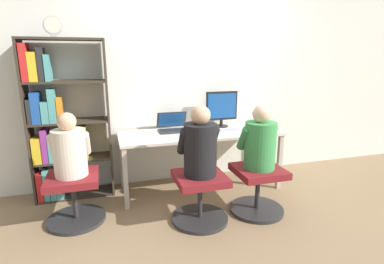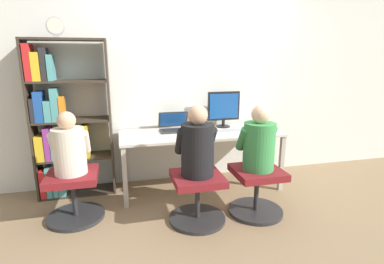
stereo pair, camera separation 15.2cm
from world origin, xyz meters
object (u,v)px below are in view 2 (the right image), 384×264
object	(u,v)px
bookshelf	(61,126)
office_chair_left	(257,189)
person_at_monitor	(259,142)
person_at_laptop	(197,146)
office_chair_right	(197,195)
desk_clock	(55,27)
keyboard	(231,131)
laptop	(175,127)
person_near_shelf	(69,148)
office_chair_side	(74,194)
desktop_monitor	(224,109)

from	to	relation	value
bookshelf	office_chair_left	bearing A→B (deg)	-25.16
person_at_monitor	bookshelf	bearing A→B (deg)	154.95
person_at_laptop	office_chair_right	bearing A→B (deg)	-90.00
bookshelf	desk_clock	bearing A→B (deg)	-51.36
keyboard	bookshelf	bearing A→B (deg)	172.39
keyboard	office_chair_right	distance (m)	1.01
desk_clock	keyboard	bearing A→B (deg)	-5.63
office_chair_right	person_at_monitor	size ratio (longest dim) A/B	0.86
person_at_monitor	desk_clock	size ratio (longest dim) A/B	3.21
person_at_monitor	person_at_laptop	xyz separation A→B (m)	(-0.64, -0.00, 0.01)
person_at_laptop	office_chair_left	bearing A→B (deg)	-0.09
laptop	person_near_shelf	bearing A→B (deg)	-153.20
person_at_monitor	bookshelf	world-z (taller)	bookshelf
person_at_laptop	bookshelf	size ratio (longest dim) A/B	0.38
person_at_laptop	office_chair_side	size ratio (longest dim) A/B	1.20
person_at_monitor	person_at_laptop	size ratio (longest dim) A/B	0.97
office_chair_left	desk_clock	bearing A→B (deg)	155.98
desktop_monitor	office_chair_left	size ratio (longest dim) A/B	0.81
desktop_monitor	bookshelf	distance (m)	1.95
person_at_monitor	person_at_laptop	distance (m)	0.64
bookshelf	office_chair_side	distance (m)	0.84
office_chair_left	office_chair_side	world-z (taller)	same
laptop	keyboard	size ratio (longest dim) A/B	0.91
office_chair_right	bookshelf	bearing A→B (deg)	145.21
laptop	desk_clock	distance (m)	1.68
office_chair_left	person_at_laptop	xyz separation A→B (m)	(-0.64, 0.00, 0.51)
desktop_monitor	keyboard	bearing A→B (deg)	-90.64
person_near_shelf	bookshelf	bearing A→B (deg)	104.97
office_chair_left	office_chair_side	bearing A→B (deg)	169.61
office_chair_right	person_near_shelf	size ratio (longest dim) A/B	0.92
office_chair_left	office_chair_right	distance (m)	0.64
keyboard	office_chair_side	world-z (taller)	keyboard
keyboard	office_chair_left	xyz separation A→B (m)	(0.04, -0.67, -0.46)
person_at_monitor	desktop_monitor	bearing A→B (deg)	91.99
desk_clock	person_near_shelf	xyz separation A→B (m)	(0.10, -0.52, -1.15)
desktop_monitor	desk_clock	bearing A→B (deg)	-176.87
laptop	office_chair_left	xyz separation A→B (m)	(0.68, -0.91, -0.49)
person_at_monitor	office_chair_side	size ratio (longest dim) A/B	1.16
desk_clock	office_chair_side	bearing A→B (deg)	-79.26
desk_clock	office_chair_left	bearing A→B (deg)	-24.02
desktop_monitor	keyboard	distance (m)	0.37
desktop_monitor	keyboard	xyz separation A→B (m)	(-0.00, -0.29, -0.23)
person_near_shelf	office_chair_left	bearing A→B (deg)	-10.53
keyboard	person_at_laptop	xyz separation A→B (m)	(-0.60, -0.67, 0.05)
desk_clock	person_near_shelf	distance (m)	1.26
keyboard	person_near_shelf	bearing A→B (deg)	-169.47
laptop	keyboard	distance (m)	0.69
person_at_monitor	person_at_laptop	bearing A→B (deg)	-179.65
laptop	office_chair_left	world-z (taller)	laptop
office_chair_left	person_near_shelf	world-z (taller)	person_near_shelf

